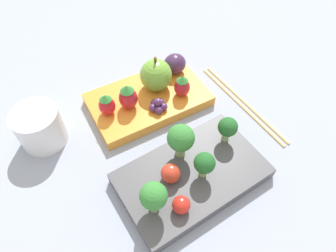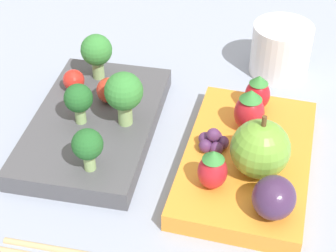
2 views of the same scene
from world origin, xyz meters
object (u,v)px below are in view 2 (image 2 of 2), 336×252
at_px(broccoli_floret_3, 124,93).
at_px(broccoli_floret_2, 79,99).
at_px(strawberry_2, 258,93).
at_px(broccoli_floret_1, 88,146).
at_px(bento_box_fruit, 247,160).
at_px(plum, 274,198).
at_px(cherry_tomato_0, 74,80).
at_px(cherry_tomato_1, 109,90).
at_px(strawberry_1, 213,169).
at_px(grape_cluster, 213,141).
at_px(strawberry_0, 249,110).
at_px(drinking_cup, 281,50).
at_px(broccoli_floret_0, 97,51).
at_px(apple, 260,149).
at_px(bento_box_savoury, 95,124).

bearing_deg(broccoli_floret_3, broccoli_floret_2, 106.88).
bearing_deg(strawberry_2, broccoli_floret_1, 138.62).
bearing_deg(broccoli_floret_1, bento_box_fruit, -62.41).
bearing_deg(plum, cherry_tomato_0, 65.81).
bearing_deg(cherry_tomato_1, strawberry_1, -122.17).
relative_size(bento_box_fruit, grape_cluster, 6.69).
relative_size(bento_box_fruit, broccoli_floret_3, 3.48).
distance_m(cherry_tomato_0, strawberry_0, 0.20).
xyz_separation_m(cherry_tomato_1, drinking_cup, (0.15, -0.16, -0.00)).
bearing_deg(broccoli_floret_0, cherry_tomato_0, 152.91).
bearing_deg(strawberry_2, apple, -167.13).
bearing_deg(drinking_cup, strawberry_2, 176.52).
relative_size(cherry_tomato_0, strawberry_1, 0.58).
height_order(broccoli_floret_2, plum, broccoli_floret_2).
height_order(bento_box_savoury, grape_cluster, grape_cluster).
bearing_deg(strawberry_0, drinking_cup, -3.00).
height_order(broccoli_floret_0, plum, broccoli_floret_0).
xyz_separation_m(bento_box_savoury, broccoli_floret_2, (-0.01, 0.01, 0.04)).
height_order(bento_box_fruit, strawberry_0, strawberry_0).
xyz_separation_m(broccoli_floret_2, grape_cluster, (0.01, -0.14, -0.02)).
distance_m(broccoli_floret_0, drinking_cup, 0.22).
xyz_separation_m(broccoli_floret_1, strawberry_0, (0.11, -0.13, -0.01)).
distance_m(strawberry_0, plum, 0.11).
bearing_deg(cherry_tomato_0, strawberry_1, -117.05).
bearing_deg(cherry_tomato_1, bento_box_savoury, 171.96).
relative_size(bento_box_fruit, drinking_cup, 2.93).
bearing_deg(grape_cluster, strawberry_1, -165.63).
height_order(broccoli_floret_1, broccoli_floret_2, same).
height_order(strawberry_2, grape_cluster, strawberry_2).
height_order(broccoli_floret_3, cherry_tomato_1, broccoli_floret_3).
bearing_deg(grape_cluster, strawberry_2, -19.02).
xyz_separation_m(bento_box_savoury, strawberry_0, (0.04, -0.15, 0.03)).
xyz_separation_m(grape_cluster, drinking_cup, (0.18, -0.03, 0.00)).
relative_size(cherry_tomato_0, apple, 0.37).
bearing_deg(strawberry_0, strawberry_1, 172.04).
height_order(bento_box_fruit, broccoli_floret_3, broccoli_floret_3).
height_order(bento_box_fruit, strawberry_2, strawberry_2).
relative_size(strawberry_2, grape_cluster, 1.33).
relative_size(broccoli_floret_3, strawberry_2, 1.45).
bearing_deg(bento_box_fruit, broccoli_floret_2, 93.24).
distance_m(bento_box_savoury, drinking_cup, 0.24).
relative_size(broccoli_floret_3, cherry_tomato_0, 2.48).
bearing_deg(broccoli_floret_2, cherry_tomato_0, 32.74).
height_order(apple, plum, apple).
xyz_separation_m(apple, strawberry_1, (-0.03, 0.04, -0.01)).
bearing_deg(cherry_tomato_0, cherry_tomato_1, -98.63).
bearing_deg(grape_cluster, cherry_tomato_1, 73.62).
height_order(broccoli_floret_3, strawberry_1, broccoli_floret_3).
relative_size(broccoli_floret_1, broccoli_floret_2, 1.00).
bearing_deg(cherry_tomato_0, plum, -114.19).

